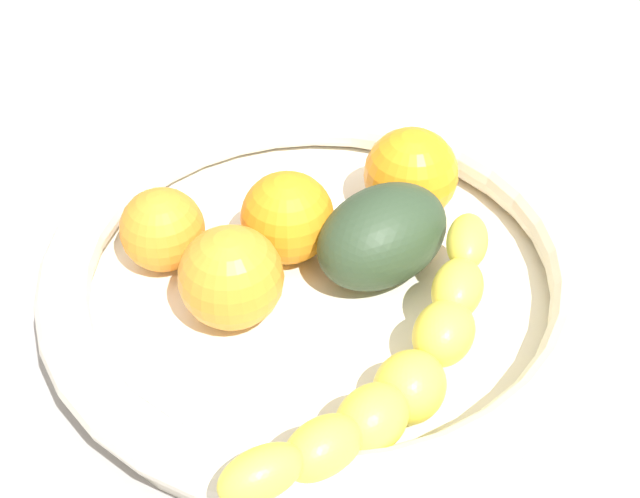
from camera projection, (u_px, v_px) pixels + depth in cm
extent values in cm
cube|color=#999594|center=(320.00, 320.00, 55.72)|extent=(120.00, 120.00, 3.00)
cylinder|color=silver|center=(320.00, 294.00, 54.18)|extent=(31.31, 31.31, 1.57)
torus|color=silver|center=(320.00, 267.00, 52.61)|extent=(33.48, 33.48, 3.11)
ellipsoid|color=yellow|center=(261.00, 474.00, 39.09)|extent=(3.55, 4.77, 2.42)
ellipsoid|color=yellow|center=(322.00, 448.00, 40.93)|extent=(3.46, 4.63, 2.85)
ellipsoid|color=yellow|center=(372.00, 419.00, 43.05)|extent=(3.32, 4.28, 3.29)
ellipsoid|color=yellow|center=(409.00, 387.00, 45.41)|extent=(4.25, 4.70, 3.72)
ellipsoid|color=yellow|center=(438.00, 338.00, 47.02)|extent=(4.32, 4.98, 3.29)
ellipsoid|color=yellow|center=(458.00, 289.00, 48.80)|extent=(4.33, 5.04, 2.85)
ellipsoid|color=yellow|center=(467.00, 241.00, 50.69)|extent=(4.31, 4.88, 2.42)
sphere|color=orange|center=(411.00, 174.00, 56.89)|extent=(6.18, 6.18, 6.18)
sphere|color=orange|center=(163.00, 230.00, 53.52)|extent=(5.24, 5.24, 5.24)
sphere|color=orange|center=(287.00, 218.00, 53.92)|extent=(5.83, 5.83, 5.83)
sphere|color=orange|center=(231.00, 277.00, 49.78)|extent=(6.09, 6.09, 6.09)
ellipsoid|color=#2C402A|center=(383.00, 236.00, 52.63)|extent=(7.31, 9.63, 5.85)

